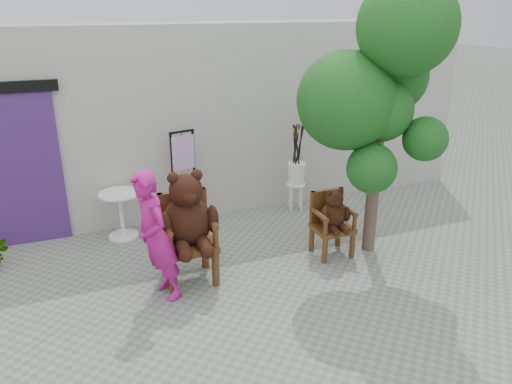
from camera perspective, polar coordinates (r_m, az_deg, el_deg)
ground_plane at (r=6.22m, az=3.77°, el=-11.10°), size 60.00×60.00×0.00m
back_wall at (r=8.38m, az=-5.07°, el=8.45°), size 9.00×1.00×3.00m
doorway at (r=7.67m, az=-25.80°, el=2.65°), size 1.40×0.11×2.33m
chair_big at (r=6.10m, az=-7.85°, el=-3.31°), size 0.72×0.76×1.45m
chair_small at (r=6.87m, az=8.73°, el=-2.74°), size 0.51×0.52×0.97m
person at (r=5.79m, az=-11.36°, el=-5.03°), size 0.52×0.66×1.60m
cafe_table at (r=7.59m, az=-15.17°, el=-1.94°), size 0.60×0.60×0.70m
display_stand at (r=7.77m, az=-8.15°, el=0.27°), size 0.51×0.44×1.51m
stool_bucket at (r=8.30m, az=4.64°, el=2.20°), size 0.32×0.32×1.45m
tree at (r=6.29m, az=14.55°, el=13.36°), size 1.91×1.54×3.61m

